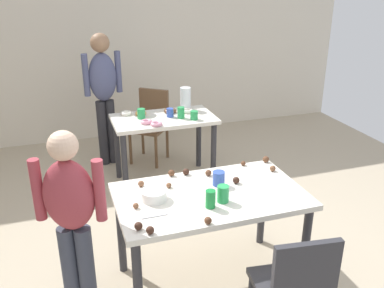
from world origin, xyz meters
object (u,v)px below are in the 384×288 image
at_px(dining_table_near, 210,205).
at_px(chair_near_table, 295,287).
at_px(soda_can, 210,199).
at_px(person_adult_far, 104,88).
at_px(person_girl_near, 71,213).
at_px(pitcher_far, 185,98).
at_px(chair_far_table, 151,121).
at_px(mixing_bowl, 154,195).
at_px(dining_table_far, 164,128).

height_order(dining_table_near, chair_near_table, chair_near_table).
bearing_deg(soda_can, person_adult_far, 97.78).
distance_m(dining_table_near, person_adult_far, 2.45).
bearing_deg(dining_table_near, person_girl_near, -178.59).
height_order(chair_near_table, pitcher_far, pitcher_far).
bearing_deg(soda_can, chair_far_table, 85.86).
relative_size(chair_near_table, person_girl_near, 0.65).
xyz_separation_m(dining_table_near, mixing_bowl, (-0.39, 0.04, 0.13)).
bearing_deg(soda_can, person_girl_near, 170.32).
distance_m(chair_far_table, soda_can, 2.56).
bearing_deg(dining_table_far, soda_can, -95.46).
xyz_separation_m(person_girl_near, mixing_bowl, (0.54, 0.06, -0.00)).
bearing_deg(dining_table_far, person_girl_near, -121.14).
bearing_deg(soda_can, chair_near_table, -62.79).
bearing_deg(chair_far_table, mixing_bowl, -102.39).
bearing_deg(pitcher_far, person_adult_far, 150.54).
relative_size(dining_table_near, chair_near_table, 1.51).
xyz_separation_m(chair_near_table, person_girl_near, (-1.18, 0.74, 0.29)).
height_order(person_adult_far, soda_can, person_adult_far).
bearing_deg(mixing_bowl, pitcher_far, 66.56).
xyz_separation_m(dining_table_far, chair_near_table, (0.12, -2.48, -0.13)).
bearing_deg(chair_far_table, chair_near_table, -87.80).
relative_size(soda_can, pitcher_far, 0.49).
height_order(dining_table_far, mixing_bowl, mixing_bowl).
xyz_separation_m(chair_far_table, soda_can, (-0.18, -2.54, 0.31)).
height_order(mixing_bowl, pitcher_far, pitcher_far).
xyz_separation_m(dining_table_far, person_girl_near, (-1.05, -1.74, 0.16)).
relative_size(dining_table_near, dining_table_far, 1.21).
distance_m(chair_far_table, person_adult_far, 0.70).
bearing_deg(dining_table_near, mixing_bowl, 174.01).
height_order(dining_table_far, person_girl_near, person_girl_near).
bearing_deg(chair_near_table, dining_table_near, 107.42).
bearing_deg(mixing_bowl, chair_near_table, -51.87).
distance_m(mixing_bowl, pitcher_far, 2.06).
xyz_separation_m(dining_table_near, person_adult_far, (-0.42, 2.40, 0.29)).
height_order(chair_near_table, soda_can, soda_can).
height_order(chair_far_table, person_adult_far, person_adult_far).
bearing_deg(chair_far_table, soda_can, -94.14).
distance_m(chair_near_table, person_adult_far, 3.26).
bearing_deg(person_girl_near, mixing_bowl, 6.72).
bearing_deg(pitcher_far, dining_table_near, -102.47).
bearing_deg(dining_table_far, chair_near_table, -87.17).
distance_m(dining_table_near, dining_table_far, 1.72).
height_order(dining_table_near, dining_table_far, same).
xyz_separation_m(chair_near_table, mixing_bowl, (-0.63, 0.80, 0.29)).
height_order(chair_far_table, pitcher_far, pitcher_far).
height_order(chair_far_table, mixing_bowl, chair_far_table).
distance_m(dining_table_far, soda_can, 1.91).
height_order(dining_table_far, soda_can, soda_can).
bearing_deg(mixing_bowl, chair_far_table, 77.61).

